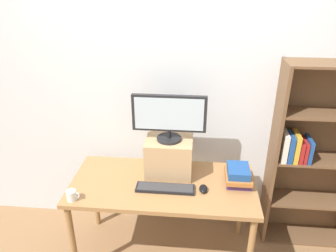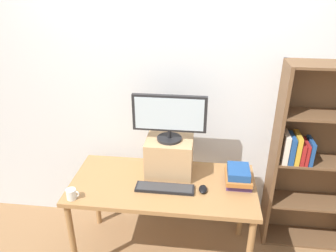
# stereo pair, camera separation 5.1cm
# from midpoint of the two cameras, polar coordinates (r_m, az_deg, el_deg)

# --- Properties ---
(ground_plane) EXTENTS (12.00, 12.00, 0.00)m
(ground_plane) POSITION_cam_midpoint_polar(r_m,az_deg,el_deg) (3.17, -1.27, -20.99)
(ground_plane) COLOR olive
(back_wall) EXTENTS (7.00, 0.08, 2.60)m
(back_wall) POSITION_cam_midpoint_polar(r_m,az_deg,el_deg) (2.86, -0.35, 5.07)
(back_wall) COLOR silver
(back_wall) RESTS_ON ground_plane
(desk) EXTENTS (1.48, 0.70, 0.75)m
(desk) POSITION_cam_midpoint_polar(r_m,az_deg,el_deg) (2.72, -1.41, -11.20)
(desk) COLOR #9E7042
(desk) RESTS_ON ground_plane
(bookshelf_unit) EXTENTS (0.79, 0.28, 1.68)m
(bookshelf_unit) POSITION_cam_midpoint_polar(r_m,az_deg,el_deg) (3.06, 23.66, -4.91)
(bookshelf_unit) COLOR brown
(bookshelf_unit) RESTS_ON ground_plane
(riser_box) EXTENTS (0.38, 0.30, 0.31)m
(riser_box) POSITION_cam_midpoint_polar(r_m,az_deg,el_deg) (2.71, -0.35, -5.30)
(riser_box) COLOR tan
(riser_box) RESTS_ON desk
(computer_monitor) EXTENTS (0.58, 0.20, 0.38)m
(computer_monitor) POSITION_cam_midpoint_polar(r_m,az_deg,el_deg) (2.54, -0.37, 1.71)
(computer_monitor) COLOR black
(computer_monitor) RESTS_ON riser_box
(keyboard) EXTENTS (0.46, 0.12, 0.02)m
(keyboard) POSITION_cam_midpoint_polar(r_m,az_deg,el_deg) (2.60, -1.06, -10.78)
(keyboard) COLOR black
(keyboard) RESTS_ON desk
(computer_mouse) EXTENTS (0.06, 0.10, 0.04)m
(computer_mouse) POSITION_cam_midpoint_polar(r_m,az_deg,el_deg) (2.59, 5.60, -10.82)
(computer_mouse) COLOR black
(computer_mouse) RESTS_ON desk
(book_stack) EXTENTS (0.20, 0.26, 0.15)m
(book_stack) POSITION_cam_midpoint_polar(r_m,az_deg,el_deg) (2.69, 11.59, -8.43)
(book_stack) COLOR #4C336B
(book_stack) RESTS_ON desk
(coffee_mug) EXTENTS (0.10, 0.07, 0.08)m
(coffee_mug) POSITION_cam_midpoint_polar(r_m,az_deg,el_deg) (2.58, -16.95, -11.49)
(coffee_mug) COLOR white
(coffee_mug) RESTS_ON desk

